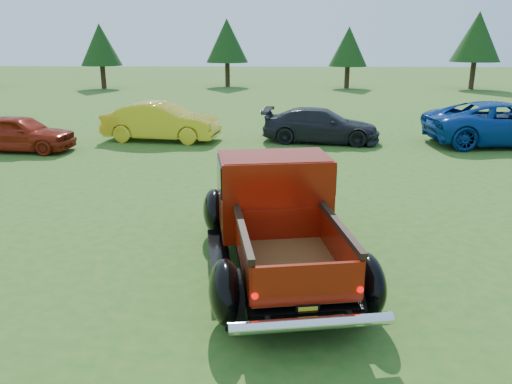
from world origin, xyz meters
name	(u,v)px	position (x,y,z in m)	size (l,w,h in m)	color
ground	(242,247)	(0.00, 0.00, 0.00)	(120.00, 120.00, 0.00)	#295718
tree_west	(100,45)	(-12.00, 29.00, 3.11)	(2.94, 2.94, 4.60)	#332114
tree_mid_left	(227,41)	(-3.00, 31.00, 3.38)	(3.20, 3.20, 5.00)	#332114
tree_mid_right	(349,47)	(6.00, 30.00, 2.97)	(2.82, 2.82, 4.40)	#332114
tree_east	(477,37)	(15.00, 29.50, 3.66)	(3.46, 3.46, 5.40)	#332114
pickup_truck	(274,212)	(0.55, -0.53, 0.85)	(2.88, 5.04, 1.79)	black
show_car_red	(19,133)	(-7.72, 7.64, 0.60)	(1.41, 3.50, 1.19)	maroon
show_car_yellow	(161,122)	(-3.48, 9.55, 0.68)	(1.44, 4.12, 1.36)	gold
show_car_grey	(321,125)	(2.22, 9.48, 0.60)	(1.67, 4.11, 1.19)	black
show_car_blue	(504,123)	(8.50, 9.24, 0.74)	(2.45, 5.31, 1.47)	navy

